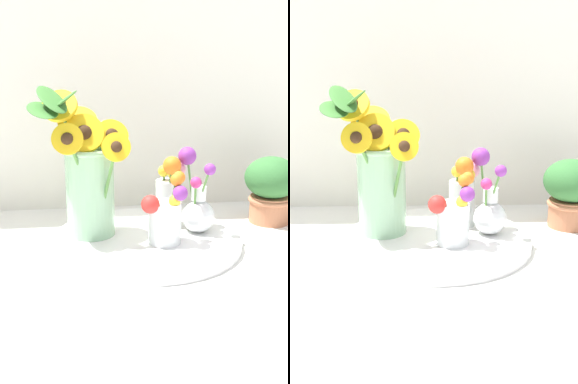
{
  "view_description": "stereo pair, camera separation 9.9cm",
  "coord_description": "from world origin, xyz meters",
  "views": [
    {
      "loc": [
        -0.13,
        -0.86,
        0.38
      ],
      "look_at": [
        -0.0,
        0.09,
        0.12
      ],
      "focal_mm": 42.0,
      "sensor_mm": 36.0,
      "label": 1
    },
    {
      "loc": [
        -0.03,
        -0.86,
        0.38
      ],
      "look_at": [
        -0.0,
        0.09,
        0.12
      ],
      "focal_mm": 42.0,
      "sensor_mm": 36.0,
      "label": 2
    }
  ],
  "objects": [
    {
      "name": "ground_plane",
      "position": [
        0.0,
        0.0,
        0.0
      ],
      "size": [
        6.0,
        6.0,
        0.0
      ],
      "primitive_type": "plane",
      "color": "silver"
    },
    {
      "name": "serving_tray",
      "position": [
        -0.0,
        0.09,
        0.01
      ],
      "size": [
        0.43,
        0.43,
        0.02
      ],
      "color": "white",
      "rests_on": "ground_plane"
    },
    {
      "name": "mason_jar_sunflowers",
      "position": [
        -0.13,
        0.12,
        0.16
      ],
      "size": [
        0.24,
        0.16,
        0.34
      ],
      "color": "#99CC9E",
      "rests_on": "serving_tray"
    },
    {
      "name": "vase_small_center",
      "position": [
        0.04,
        0.05,
        0.08
      ],
      "size": [
        0.1,
        0.08,
        0.16
      ],
      "color": "white",
      "rests_on": "serving_tray"
    },
    {
      "name": "vase_bulb_right",
      "position": [
        0.12,
        0.11,
        0.08
      ],
      "size": [
        0.08,
        0.11,
        0.19
      ],
      "color": "white",
      "rests_on": "serving_tray"
    },
    {
      "name": "vase_small_back",
      "position": [
        0.07,
        0.16,
        0.1
      ],
      "size": [
        0.07,
        0.08,
        0.17
      ],
      "color": "white",
      "rests_on": "serving_tray"
    },
    {
      "name": "potted_plant",
      "position": [
        0.34,
        0.21,
        0.1
      ],
      "size": [
        0.14,
        0.14,
        0.17
      ],
      "color": "#B7704C",
      "rests_on": "ground_plane"
    }
  ]
}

